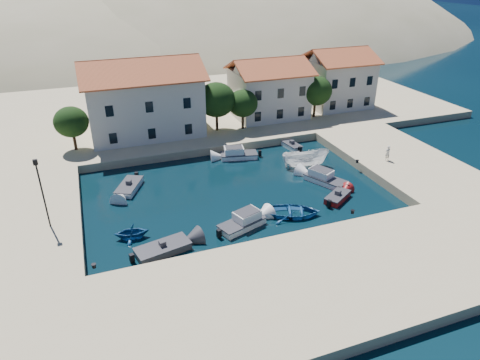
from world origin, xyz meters
The scene contains 23 objects.
ground centered at (0.00, 0.00, 0.00)m, with size 400.00×400.00×0.00m, color black.
quay_south centered at (0.00, -6.00, 0.50)m, with size 52.00×12.00×1.00m, color #C8B489.
quay_east centered at (20.50, 10.00, 0.50)m, with size 11.00×20.00×1.00m, color #C8B489.
quay_west centered at (-19.00, 10.00, 0.50)m, with size 8.00×20.00×1.00m, color #C8B489.
quay_north centered at (2.00, 38.00, 0.50)m, with size 80.00×36.00×1.00m, color #C8B489.
hills centered at (20.64, 123.62, -23.40)m, with size 254.00×176.00×99.00m.
building_left centered at (-6.00, 28.00, 5.94)m, with size 14.70×9.45×9.70m.
building_mid centered at (12.00, 29.00, 5.22)m, with size 10.50×8.40×8.30m.
building_right centered at (24.00, 30.00, 5.47)m, with size 9.45×8.40×8.80m.
trees centered at (4.51, 25.46, 4.84)m, with size 37.30×5.30×6.45m.
lamppost centered at (-17.50, 8.00, 4.75)m, with size 0.35×0.25×6.22m.
bollards centered at (2.80, 3.87, 1.15)m, with size 29.36×9.56×0.30m.
motorboat_grey_sw centered at (-8.94, 2.36, 0.29)m, with size 4.78×2.90×1.25m.
cabin_cruiser_south centered at (-1.62, 3.54, 0.48)m, with size 4.71×3.20×1.60m.
rowboat_south centered at (3.63, 3.81, 0.00)m, with size 3.56×4.98×1.03m, color navy.
motorboat_red_se centered at (9.07, 4.90, 0.30)m, with size 3.53×3.00×1.25m.
cabin_cruiser_east centered at (9.85, 8.54, 0.48)m, with size 3.74×4.96×1.60m.
boat_east centered at (9.77, 13.08, 0.00)m, with size 2.05×5.46×2.11m, color white.
motorboat_white_ne centered at (10.78, 18.54, 0.30)m, with size 1.80×3.16×1.25m.
rowboat_west centered at (-11.06, 5.27, 0.00)m, with size 2.49×2.89×1.52m, color navy.
motorboat_white_west centered at (-10.13, 14.35, 0.29)m, with size 3.47×4.50×1.25m.
cabin_cruiser_north centered at (3.39, 18.01, 0.48)m, with size 4.70×2.74×1.60m.
pedestrian centered at (18.22, 9.42, 1.88)m, with size 0.64×0.42×1.77m, color silver.
Camera 1 is at (-12.88, -26.60, 21.13)m, focal length 32.00 mm.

